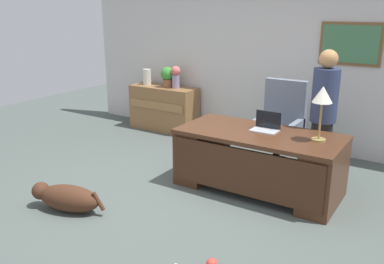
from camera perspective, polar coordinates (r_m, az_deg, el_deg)
The scene contains 13 objects.
ground_plane at distance 4.94m, azimuth -2.36°, elevation -9.13°, with size 12.00×12.00×0.00m, color #4C5651.
back_wall at distance 6.77m, azimuth 10.43°, elevation 9.78°, with size 7.00×0.16×2.70m.
desk at distance 5.04m, azimuth 9.10°, elevation -3.75°, with size 1.95×0.94×0.74m.
credenza at distance 7.53m, azimuth -3.90°, elevation 3.35°, with size 1.25×0.50×0.80m.
armchair at distance 5.95m, azimuth 12.15°, elevation 0.48°, with size 0.60×0.59×1.20m.
person_standing at distance 5.33m, azimuth 17.76°, elevation 2.09°, with size 0.32×0.32×1.69m.
dog_lying at distance 4.80m, azimuth -17.08°, elevation -8.71°, with size 0.89×0.48×0.30m.
laptop at distance 5.05m, azimuth 10.28°, elevation 0.85°, with size 0.32×0.22×0.22m.
desk_lamp at distance 4.68m, azimuth 17.67°, elevation 4.52°, with size 0.22×0.22×0.62m.
vase_with_flowers at distance 7.25m, azimuth -2.28°, elevation 7.81°, with size 0.17×0.17×0.39m.
vase_empty at distance 7.65m, azimuth -6.27°, elevation 7.63°, with size 0.15×0.15×0.28m, color silver.
potted_plant at distance 7.36m, azimuth -3.42°, elevation 7.77°, with size 0.24×0.24×0.36m.
dog_toy_ball at distance 3.71m, azimuth 2.81°, elevation -17.90°, with size 0.11×0.11×0.11m, color #E53F33.
Camera 1 is at (2.55, -3.62, 2.18)m, focal length 38.36 mm.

